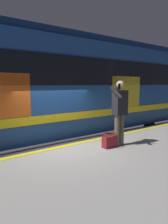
{
  "coord_description": "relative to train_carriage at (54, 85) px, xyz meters",
  "views": [
    {
      "loc": [
        3.11,
        5.1,
        2.69
      ],
      "look_at": [
        -0.58,
        0.3,
        1.88
      ],
      "focal_mm": 33.8,
      "sensor_mm": 36.0,
      "label": 1
    }
  ],
  "objects": [
    {
      "name": "safety_line",
      "position": [
        0.81,
        2.12,
        -1.66
      ],
      "size": [
        16.35,
        0.16,
        0.01
      ],
      "primitive_type": "cube",
      "color": "yellow",
      "rests_on": "platform"
    },
    {
      "name": "train_carriage",
      "position": [
        0.0,
        0.0,
        0.0
      ],
      "size": [
        13.46,
        2.89,
        4.21
      ],
      "color": "#1E478C",
      "rests_on": "ground"
    },
    {
      "name": "platform",
      "position": [
        0.81,
        4.09,
        -2.16
      ],
      "size": [
        16.69,
        4.55,
        0.98
      ],
      "primitive_type": "cube",
      "color": "gray",
      "rests_on": "ground"
    },
    {
      "name": "passenger",
      "position": [
        -0.35,
        2.96,
        -0.61
      ],
      "size": [
        0.57,
        0.55,
        1.8
      ],
      "color": "brown",
      "rests_on": "platform"
    },
    {
      "name": "track_rail_near",
      "position": [
        0.81,
        0.71,
        -2.57
      ],
      "size": [
        21.69,
        0.08,
        0.16
      ],
      "primitive_type": "cube",
      "color": "slate",
      "rests_on": "ground"
    },
    {
      "name": "handbag",
      "position": [
        0.01,
        2.94,
        -1.49
      ],
      "size": [
        0.39,
        0.35,
        0.38
      ],
      "color": "maroon",
      "rests_on": "platform"
    },
    {
      "name": "ground_plane",
      "position": [
        0.81,
        1.82,
        -2.65
      ],
      "size": [
        25.03,
        25.03,
        0.0
      ],
      "primitive_type": "plane",
      "color": "#3D3D3F"
    },
    {
      "name": "track_rail_far",
      "position": [
        0.81,
        -0.72,
        -2.57
      ],
      "size": [
        21.69,
        0.08,
        0.16
      ],
      "primitive_type": "cube",
      "color": "slate",
      "rests_on": "ground"
    }
  ]
}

